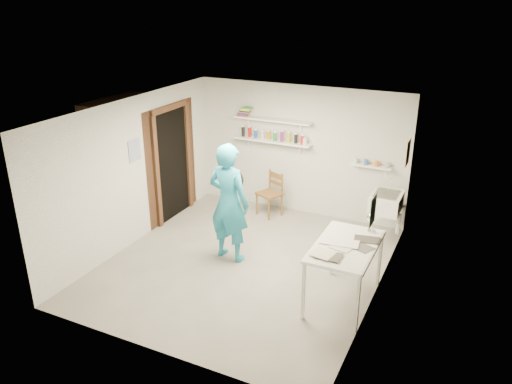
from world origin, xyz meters
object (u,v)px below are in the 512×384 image
at_px(belfast_sink, 386,202).
at_px(desk_lamp, 373,218).
at_px(wall_clock, 234,179).
at_px(man, 229,203).
at_px(wooden_chair, 269,194).
at_px(work_table, 344,274).

height_order(belfast_sink, desk_lamp, desk_lamp).
bearing_deg(wall_clock, man, -77.04).
distance_m(man, wooden_chair, 1.81).
height_order(wall_clock, desk_lamp, wall_clock).
bearing_deg(man, wall_clock, -77.04).
bearing_deg(man, work_table, 174.50).
bearing_deg(wooden_chair, belfast_sink, 21.16).
relative_size(man, wooden_chair, 2.19).
relative_size(belfast_sink, wooden_chair, 0.70).
distance_m(belfast_sink, wall_clock, 2.57).
height_order(belfast_sink, work_table, work_table).
bearing_deg(wooden_chair, desk_lamp, -11.57).
bearing_deg(belfast_sink, wall_clock, -146.17).
xyz_separation_m(man, wall_clock, (-0.02, 0.22, 0.31)).
xyz_separation_m(belfast_sink, wall_clock, (-2.08, -1.40, 0.55)).
height_order(wooden_chair, work_table, same).
relative_size(wall_clock, work_table, 0.26).
xyz_separation_m(wooden_chair, desk_lamp, (2.25, -1.63, 0.65)).
height_order(wall_clock, wooden_chair, wall_clock).
bearing_deg(belfast_sink, wooden_chair, 176.81).
bearing_deg(work_table, belfast_sink, 86.89).
bearing_deg(desk_lamp, man, -177.33).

